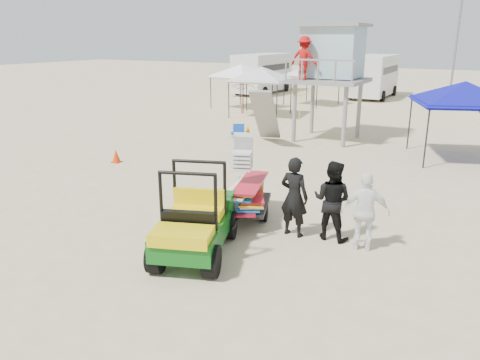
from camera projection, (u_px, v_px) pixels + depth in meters
The scene contains 19 objects.
ground at pixel (147, 277), 9.40m from camera, with size 140.00×140.00×0.00m, color beige.
utility_cart at pixel (193, 215), 10.11m from camera, with size 2.08×2.90×1.99m.
surf_trailer at pixel (244, 190), 12.10m from camera, with size 1.71×2.36×2.04m.
man_left at pixel (294, 197), 11.11m from camera, with size 0.71×0.47×1.95m, color black.
man_mid at pixel (332, 200), 10.94m from camera, with size 0.93×0.72×1.91m, color black.
man_right at pixel (365, 212), 10.36m from camera, with size 1.06×0.44×1.81m, color white.
lifeguard_tower at pixel (329, 57), 21.00m from camera, with size 3.17×3.17×5.06m.
canopy_blue at pixel (466, 85), 17.59m from camera, with size 4.21×4.21×3.43m.
canopy_white_a at pixel (261, 69), 27.81m from camera, with size 3.47×3.47×3.34m.
canopy_white_b at pixel (242, 66), 30.80m from camera, with size 3.74×3.74×3.32m.
canopy_white_c at pixel (313, 66), 32.49m from camera, with size 3.56×3.56×3.25m.
umbrella_a at pixel (242, 98), 29.02m from camera, with size 2.11×2.15×1.94m, color #AF1412.
umbrella_b at pixel (300, 104), 26.93m from camera, with size 1.95×1.99×1.79m, color yellow.
cone_near at pixel (116, 156), 17.89m from camera, with size 0.34×0.34×0.50m, color red.
cone_far at pixel (248, 131), 22.72m from camera, with size 0.34×0.34×0.50m, color orange.
beach_chair_a at pixel (238, 131), 22.34m from camera, with size 0.72×0.81×0.64m.
rv_far_left at pixel (263, 72), 39.55m from camera, with size 2.64×6.80×3.25m.
rv_mid_left at pixel (374, 74), 36.70m from camera, with size 2.65×6.50×3.25m.
light_pole_left at pixel (456, 47), 29.54m from camera, with size 0.14×0.14×8.00m, color slate.
Camera 1 is at (5.67, -6.50, 4.62)m, focal length 35.00 mm.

